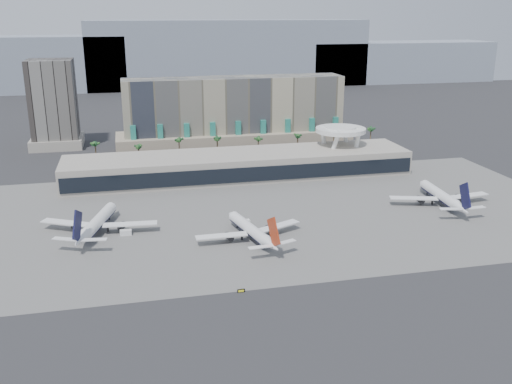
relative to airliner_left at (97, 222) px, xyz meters
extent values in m
plane|color=#232326|center=(66.19, -48.02, -3.99)|extent=(900.00, 900.00, 0.00)
cube|color=#5B5B59|center=(66.19, 6.98, -3.96)|extent=(260.00, 130.00, 0.06)
cube|color=gray|center=(126.19, 421.98, 31.01)|extent=(300.00, 60.00, 70.00)
cube|color=gray|center=(326.19, 421.98, 18.51)|extent=(220.00, 60.00, 45.00)
cube|color=tan|center=(76.19, 126.98, 17.01)|extent=(130.00, 22.00, 42.00)
cube|color=tan|center=(76.19, 124.98, 1.01)|extent=(140.00, 30.00, 10.00)
cube|color=#247E6E|center=(16.19, 114.98, 5.01)|extent=(3.00, 2.00, 18.00)
cube|color=#247E6E|center=(31.19, 114.98, 5.01)|extent=(3.00, 2.00, 18.00)
cube|color=#247E6E|center=(46.19, 114.98, 5.01)|extent=(3.00, 2.00, 18.00)
cube|color=#247E6E|center=(61.19, 114.98, 5.01)|extent=(3.00, 2.00, 18.00)
cube|color=#247E6E|center=(76.19, 114.98, 5.01)|extent=(3.00, 2.00, 18.00)
cube|color=#247E6E|center=(91.19, 114.98, 5.01)|extent=(3.00, 2.00, 18.00)
cube|color=#247E6E|center=(106.19, 114.98, 5.01)|extent=(3.00, 2.00, 18.00)
cube|color=#247E6E|center=(121.19, 114.98, 5.01)|extent=(3.00, 2.00, 18.00)
cube|color=#247E6E|center=(136.19, 114.98, 5.01)|extent=(3.00, 2.00, 18.00)
cube|color=black|center=(-28.81, 151.98, 22.01)|extent=(26.00, 26.00, 52.00)
cube|color=#B5AC9F|center=(-28.81, 151.98, -0.99)|extent=(30.00, 30.00, 6.00)
cube|color=#B5AC9F|center=(66.19, 61.98, 2.01)|extent=(170.00, 32.00, 12.00)
cube|color=black|center=(66.19, 45.78, 1.51)|extent=(168.00, 0.60, 7.00)
cube|color=black|center=(66.19, 61.98, 9.26)|extent=(170.00, 12.00, 2.50)
cylinder|color=white|center=(127.56, 74.34, 7.01)|extent=(6.98, 6.99, 21.89)
cylinder|color=white|center=(114.83, 74.34, 7.01)|extent=(6.98, 6.99, 21.89)
cylinder|color=white|center=(114.83, 61.62, 7.01)|extent=(6.98, 6.99, 21.89)
cylinder|color=white|center=(127.56, 61.62, 7.01)|extent=(6.98, 6.99, 21.89)
cylinder|color=white|center=(121.19, 67.98, 16.01)|extent=(26.00, 26.00, 2.20)
cylinder|color=white|center=(121.19, 67.98, 17.31)|extent=(16.00, 16.00, 1.20)
cylinder|color=brown|center=(-3.81, 96.98, 2.01)|extent=(0.70, 0.70, 12.00)
sphere|color=#1C4823|center=(-3.81, 96.98, 7.71)|extent=(2.80, 2.80, 2.80)
cylinder|color=brown|center=(18.19, 96.98, 2.01)|extent=(0.70, 0.70, 12.00)
sphere|color=#1C4823|center=(18.19, 96.98, 7.71)|extent=(2.80, 2.80, 2.80)
cylinder|color=brown|center=(40.19, 96.98, 2.01)|extent=(0.70, 0.70, 12.00)
sphere|color=#1C4823|center=(40.19, 96.98, 7.71)|extent=(2.80, 2.80, 2.80)
cylinder|color=brown|center=(61.19, 96.98, 2.01)|extent=(0.70, 0.70, 12.00)
sphere|color=#1C4823|center=(61.19, 96.98, 7.71)|extent=(2.80, 2.80, 2.80)
cylinder|color=brown|center=(84.19, 96.98, 2.01)|extent=(0.70, 0.70, 12.00)
sphere|color=#1C4823|center=(84.19, 96.98, 7.71)|extent=(2.80, 2.80, 2.80)
cylinder|color=brown|center=(106.19, 96.98, 2.01)|extent=(0.70, 0.70, 12.00)
sphere|color=#1C4823|center=(106.19, 96.98, 7.71)|extent=(2.80, 2.80, 2.80)
cylinder|color=brown|center=(128.19, 96.98, 2.01)|extent=(0.70, 0.70, 12.00)
sphere|color=#1C4823|center=(128.19, 96.98, 7.71)|extent=(2.80, 2.80, 2.80)
cylinder|color=brown|center=(151.19, 96.98, 2.01)|extent=(0.70, 0.70, 12.00)
sphere|color=#1C4823|center=(151.19, 96.98, 7.71)|extent=(2.80, 2.80, 2.80)
cylinder|color=white|center=(0.55, 1.88, -0.03)|extent=(12.66, 30.05, 4.40)
cylinder|color=black|center=(0.55, 1.88, -0.19)|extent=(12.40, 29.45, 4.31)
cone|color=white|center=(5.39, 18.40, -0.03)|extent=(5.62, 5.99, 4.40)
cone|color=white|center=(-4.90, -16.75, 0.31)|extent=(7.01, 10.74, 4.40)
cube|color=white|center=(-11.38, 4.23, -0.69)|extent=(19.53, 13.27, 0.39)
cube|color=white|center=(11.86, -2.57, -0.69)|extent=(20.08, 5.88, 0.39)
cylinder|color=black|center=(-8.05, 3.83, -1.79)|extent=(3.56, 4.90, 2.42)
cylinder|color=black|center=(8.85, -1.12, -1.79)|extent=(3.56, 4.90, 2.42)
cube|color=black|center=(-5.37, -18.33, 6.03)|extent=(3.34, 9.75, 11.59)
cube|color=white|center=(-9.96, -16.41, 0.86)|extent=(9.02, 5.83, 0.28)
cube|color=white|center=(-0.46, -19.19, 0.86)|extent=(9.06, 3.67, 0.28)
cylinder|color=black|center=(3.84, 13.12, -3.11)|extent=(0.55, 0.55, 1.76)
cylinder|color=black|center=(-3.14, 1.82, -3.11)|extent=(0.77, 0.77, 1.76)
cylinder|color=black|center=(3.62, -0.16, -3.11)|extent=(0.77, 0.77, 1.76)
cylinder|color=white|center=(53.91, -17.60, -0.32)|extent=(10.04, 28.01, 4.07)
cylinder|color=black|center=(53.91, -17.60, -0.47)|extent=(9.84, 27.45, 3.99)
cone|color=white|center=(50.44, -2.05, -0.32)|extent=(4.98, 5.36, 4.07)
cone|color=white|center=(57.83, -35.14, -0.01)|extent=(5.98, 9.84, 4.07)
cube|color=white|center=(43.20, -21.04, -0.93)|extent=(18.38, 4.27, 0.36)
cube|color=white|center=(65.07, -16.15, -0.93)|extent=(18.37, 11.34, 0.36)
cylinder|color=black|center=(46.07, -19.88, -1.95)|extent=(3.08, 4.47, 2.24)
cylinder|color=black|center=(61.98, -16.32, -1.95)|extent=(3.08, 4.47, 2.24)
cube|color=#A12E12|center=(58.17, -36.63, 5.28)|extent=(2.52, 9.14, 10.73)
cube|color=white|center=(53.58, -37.13, 0.50)|extent=(8.30, 2.89, 0.25)
cube|color=white|center=(62.53, -35.13, 0.50)|extent=(8.42, 4.97, 0.25)
cylinder|color=black|center=(51.55, -7.02, -3.17)|extent=(0.51, 0.51, 1.63)
cylinder|color=black|center=(50.96, -19.31, -3.17)|extent=(0.71, 0.71, 1.63)
cylinder|color=black|center=(57.32, -17.89, -3.17)|extent=(0.71, 0.71, 1.63)
cylinder|color=white|center=(141.68, 2.24, -0.03)|extent=(6.73, 30.21, 4.39)
cylinder|color=black|center=(141.68, 2.24, -0.20)|extent=(6.59, 29.61, 4.31)
cone|color=white|center=(143.03, 19.36, -0.03)|extent=(4.77, 5.27, 4.39)
cone|color=white|center=(140.16, -17.08, 0.30)|extent=(5.15, 10.20, 4.39)
cube|color=white|center=(129.55, 2.09, -0.69)|extent=(20.20, 9.83, 0.38)
cube|color=white|center=(153.64, 0.20, -0.69)|extent=(20.17, 6.94, 0.38)
cylinder|color=black|center=(132.88, 2.38, -1.79)|extent=(2.75, 4.57, 2.42)
cylinder|color=black|center=(150.40, 1.00, -1.79)|extent=(2.75, 4.57, 2.42)
cube|color=black|center=(140.03, -18.72, 6.01)|extent=(1.33, 9.99, 11.56)
cube|color=white|center=(135.15, -17.78, 0.85)|extent=(9.10, 4.26, 0.27)
cube|color=white|center=(145.00, -18.56, 0.85)|extent=(8.92, 2.95, 0.27)
cylinder|color=black|center=(142.59, 13.89, -3.11)|extent=(0.55, 0.55, 1.76)
cylinder|color=black|center=(138.09, 1.42, -3.11)|extent=(0.77, 0.77, 1.76)
cylinder|color=black|center=(145.10, 0.87, -3.11)|extent=(0.77, 0.77, 1.76)
cube|color=silver|center=(10.12, -5.10, -2.96)|extent=(4.28, 2.25, 2.05)
cube|color=white|center=(55.30, -4.01, -3.06)|extent=(3.75, 2.32, 1.86)
cube|color=black|center=(42.67, -58.54, -3.47)|extent=(2.28, 0.32, 1.04)
cube|color=yellow|center=(42.67, -58.72, -3.47)|extent=(1.66, 0.06, 0.62)
cylinder|color=black|center=(41.84, -58.54, -3.68)|extent=(0.12, 0.12, 0.62)
cylinder|color=black|center=(43.50, -58.54, -3.68)|extent=(0.12, 0.12, 0.62)
camera|label=1|loc=(13.40, -206.40, 74.86)|focal=40.00mm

